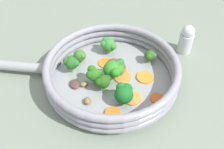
# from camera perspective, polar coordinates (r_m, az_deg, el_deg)

# --- Properties ---
(ground_plane) EXTENTS (4.00, 4.00, 0.00)m
(ground_plane) POSITION_cam_1_polar(r_m,az_deg,el_deg) (0.72, -0.00, -1.49)
(ground_plane) COLOR gray
(skillet) EXTENTS (0.33, 0.33, 0.01)m
(skillet) POSITION_cam_1_polar(r_m,az_deg,el_deg) (0.71, -0.00, -1.17)
(skillet) COLOR #939699
(skillet) RESTS_ON ground_plane
(skillet_rim_wall) EXTENTS (0.35, 0.35, 0.06)m
(skillet_rim_wall) POSITION_cam_1_polar(r_m,az_deg,el_deg) (0.69, -0.00, 0.87)
(skillet_rim_wall) COLOR gray
(skillet_rim_wall) RESTS_ON skillet
(skillet_handle) EXTENTS (0.15, 0.10, 0.03)m
(skillet_handle) POSITION_cam_1_polar(r_m,az_deg,el_deg) (0.76, -18.84, 1.61)
(skillet_handle) COLOR #999B9E
(skillet_handle) RESTS_ON skillet
(skillet_rivet_left) EXTENTS (0.01, 0.01, 0.01)m
(skillet_rivet_left) POSITION_cam_1_polar(r_m,az_deg,el_deg) (0.76, -11.26, 2.77)
(skillet_rivet_left) COLOR #98929D
(skillet_rivet_left) RESTS_ON skillet
(skillet_rivet_right) EXTENTS (0.01, 0.01, 0.01)m
(skillet_rivet_right) POSITION_cam_1_polar(r_m,az_deg,el_deg) (0.71, -13.07, -1.90)
(skillet_rivet_right) COLOR #919794
(skillet_rivet_right) RESTS_ON skillet
(carrot_slice_0) EXTENTS (0.05, 0.05, 0.00)m
(carrot_slice_0) POSITION_cam_1_polar(r_m,az_deg,el_deg) (0.66, 4.39, -5.11)
(carrot_slice_0) COLOR #F9913E
(carrot_slice_0) RESTS_ON skillet
(carrot_slice_1) EXTENTS (0.04, 0.04, 0.00)m
(carrot_slice_1) POSITION_cam_1_polar(r_m,az_deg,el_deg) (0.73, 1.80, 1.11)
(carrot_slice_1) COLOR orange
(carrot_slice_1) RESTS_ON skillet
(carrot_slice_2) EXTENTS (0.06, 0.06, 0.00)m
(carrot_slice_2) POSITION_cam_1_polar(r_m,az_deg,el_deg) (0.71, 7.23, -0.60)
(carrot_slice_2) COLOR orange
(carrot_slice_2) RESTS_ON skillet
(carrot_slice_3) EXTENTS (0.05, 0.05, 0.01)m
(carrot_slice_3) POSITION_cam_1_polar(r_m,az_deg,el_deg) (0.63, 0.15, -8.45)
(carrot_slice_3) COLOR orange
(carrot_slice_3) RESTS_ON skillet
(carrot_slice_4) EXTENTS (0.04, 0.04, 0.00)m
(carrot_slice_4) POSITION_cam_1_polar(r_m,az_deg,el_deg) (0.73, 0.26, 1.37)
(carrot_slice_4) COLOR orange
(carrot_slice_4) RESTS_ON skillet
(carrot_slice_5) EXTENTS (0.07, 0.07, 0.00)m
(carrot_slice_5) POSITION_cam_1_polar(r_m,az_deg,el_deg) (0.71, 2.41, -0.65)
(carrot_slice_5) COLOR orange
(carrot_slice_5) RESTS_ON skillet
(carrot_slice_6) EXTENTS (0.05, 0.05, 0.00)m
(carrot_slice_6) POSITION_cam_1_polar(r_m,az_deg,el_deg) (0.75, -1.45, 2.56)
(carrot_slice_6) COLOR orange
(carrot_slice_6) RESTS_ON skillet
(carrot_slice_7) EXTENTS (0.05, 0.05, 0.00)m
(carrot_slice_7) POSITION_cam_1_polar(r_m,az_deg,el_deg) (0.67, 9.74, -5.13)
(carrot_slice_7) COLOR orange
(carrot_slice_7) RESTS_ON skillet
(broccoli_floret_0) EXTENTS (0.04, 0.04, 0.05)m
(broccoli_floret_0) POSITION_cam_1_polar(r_m,az_deg,el_deg) (0.68, -4.01, 0.13)
(broccoli_floret_0) COLOR #6EA150
(broccoli_floret_0) RESTS_ON skillet
(broccoli_floret_1) EXTENTS (0.05, 0.05, 0.05)m
(broccoli_floret_1) POSITION_cam_1_polar(r_m,az_deg,el_deg) (0.63, 2.63, -4.04)
(broccoli_floret_1) COLOR #6A9152
(broccoli_floret_1) RESTS_ON skillet
(broccoli_floret_2) EXTENTS (0.04, 0.03, 0.04)m
(broccoli_floret_2) POSITION_cam_1_polar(r_m,az_deg,el_deg) (0.74, -7.02, 3.97)
(broccoli_floret_2) COLOR olive
(broccoli_floret_2) RESTS_ON skillet
(broccoli_floret_3) EXTENTS (0.05, 0.04, 0.05)m
(broccoli_floret_3) POSITION_cam_1_polar(r_m,az_deg,el_deg) (0.77, -0.78, 6.49)
(broccoli_floret_3) COLOR #8CAD6F
(broccoli_floret_3) RESTS_ON skillet
(broccoli_floret_4) EXTENTS (0.03, 0.04, 0.05)m
(broccoli_floret_4) POSITION_cam_1_polar(r_m,az_deg,el_deg) (0.66, -1.99, -1.55)
(broccoli_floret_4) COLOR #82B36F
(broccoli_floret_4) RESTS_ON skillet
(broccoli_floret_5) EXTENTS (0.04, 0.04, 0.05)m
(broccoli_floret_5) POSITION_cam_1_polar(r_m,az_deg,el_deg) (0.71, -8.86, 2.54)
(broccoli_floret_5) COLOR #8AB070
(broccoli_floret_5) RESTS_ON skillet
(broccoli_floret_6) EXTENTS (0.05, 0.05, 0.06)m
(broccoli_floret_6) POSITION_cam_1_polar(r_m,az_deg,el_deg) (0.68, 0.39, 0.72)
(broccoli_floret_6) COLOR #6BA251
(broccoli_floret_6) RESTS_ON skillet
(broccoli_floret_7) EXTENTS (0.03, 0.03, 0.04)m
(broccoli_floret_7) POSITION_cam_1_polar(r_m,az_deg,el_deg) (0.75, 8.27, 4.04)
(broccoli_floret_7) COLOR #6A8554
(broccoli_floret_7) RESTS_ON skillet
(broccoli_floret_8) EXTENTS (0.04, 0.05, 0.04)m
(broccoli_floret_8) POSITION_cam_1_polar(r_m,az_deg,el_deg) (0.70, 1.32, 1.90)
(broccoli_floret_8) COLOR #86A767
(broccoli_floret_8) RESTS_ON skillet
(mushroom_piece_0) EXTENTS (0.04, 0.04, 0.01)m
(mushroom_piece_0) POSITION_cam_1_polar(r_m,az_deg,el_deg) (0.69, -8.11, -2.05)
(mushroom_piece_0) COLOR brown
(mushroom_piece_0) RESTS_ON skillet
(mushroom_piece_1) EXTENTS (0.03, 0.03, 0.01)m
(mushroom_piece_1) POSITION_cam_1_polar(r_m,az_deg,el_deg) (0.65, -5.34, -5.70)
(mushroom_piece_1) COLOR olive
(mushroom_piece_1) RESTS_ON skillet
(mushroom_piece_2) EXTENTS (0.02, 0.03, 0.01)m
(mushroom_piece_2) POSITION_cam_1_polar(r_m,az_deg,el_deg) (0.69, -6.14, -2.05)
(mushroom_piece_2) COLOR olive
(mushroom_piece_2) RESTS_ON skillet
(mushroom_piece_3) EXTENTS (0.04, 0.04, 0.01)m
(mushroom_piece_3) POSITION_cam_1_polar(r_m,az_deg,el_deg) (0.74, 0.29, 2.81)
(mushroom_piece_3) COLOR brown
(mushroom_piece_3) RESTS_ON skillet
(salt_shaker) EXTENTS (0.04, 0.04, 0.09)m
(salt_shaker) POSITION_cam_1_polar(r_m,az_deg,el_deg) (0.81, 15.87, 7.38)
(salt_shaker) COLOR silver
(salt_shaker) RESTS_ON ground_plane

